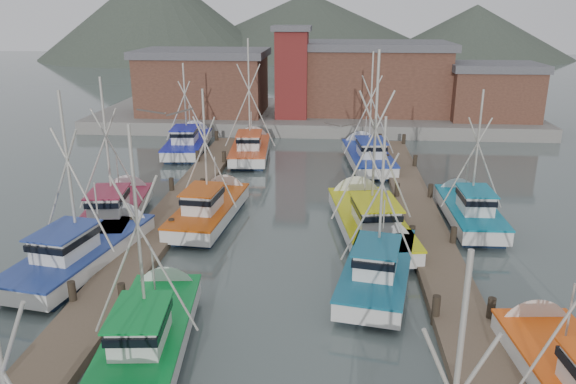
# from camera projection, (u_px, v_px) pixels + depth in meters

# --- Properties ---
(ground) EXTENTS (260.00, 260.00, 0.00)m
(ground) POSITION_uv_depth(u_px,v_px,m) (281.00, 293.00, 23.43)
(ground) COLOR #475553
(ground) RESTS_ON ground
(dock_left) EXTENTS (2.30, 46.00, 1.50)m
(dock_left) POSITION_uv_depth(u_px,v_px,m) (147.00, 244.00, 27.73)
(dock_left) COLOR brown
(dock_left) RESTS_ON ground
(dock_right) EXTENTS (2.30, 46.00, 1.50)m
(dock_right) POSITION_uv_depth(u_px,v_px,m) (435.00, 253.00, 26.66)
(dock_right) COLOR brown
(dock_right) RESTS_ON ground
(quay) EXTENTS (44.00, 16.00, 1.20)m
(quay) POSITION_uv_depth(u_px,v_px,m) (314.00, 116.00, 58.27)
(quay) COLOR gray
(quay) RESTS_ON ground
(shed_left) EXTENTS (12.72, 8.48, 6.20)m
(shed_left) POSITION_uv_depth(u_px,v_px,m) (204.00, 81.00, 56.05)
(shed_left) COLOR brown
(shed_left) RESTS_ON quay
(shed_center) EXTENTS (14.84, 9.54, 6.90)m
(shed_center) POSITION_uv_depth(u_px,v_px,m) (374.00, 77.00, 56.53)
(shed_center) COLOR brown
(shed_center) RESTS_ON quay
(shed_right) EXTENTS (8.48, 6.36, 5.20)m
(shed_right) POSITION_uv_depth(u_px,v_px,m) (492.00, 91.00, 53.11)
(shed_right) COLOR brown
(shed_right) RESTS_ON quay
(lookout_tower) EXTENTS (3.60, 3.60, 8.50)m
(lookout_tower) POSITION_uv_depth(u_px,v_px,m) (292.00, 72.00, 53.08)
(lookout_tower) COLOR maroon
(lookout_tower) RESTS_ON quay
(distant_hills) EXTENTS (175.00, 140.00, 42.00)m
(distant_hills) POSITION_uv_depth(u_px,v_px,m) (275.00, 55.00, 140.45)
(distant_hills) COLOR #424B3E
(distant_hills) RESTS_ON ground
(boat_4) EXTENTS (3.45, 8.46, 8.71)m
(boat_4) POSITION_uv_depth(u_px,v_px,m) (152.00, 330.00, 19.46)
(boat_4) COLOR #0F1C33
(boat_4) RESTS_ON ground
(boat_5) EXTENTS (4.03, 8.71, 8.00)m
(boat_5) POSITION_uv_depth(u_px,v_px,m) (379.00, 266.00, 24.33)
(boat_5) COLOR #0F1C33
(boat_5) RESTS_ON ground
(boat_6) EXTENTS (4.35, 9.59, 8.90)m
(boat_6) POSITION_uv_depth(u_px,v_px,m) (89.00, 249.00, 26.00)
(boat_6) COLOR #0F1C33
(boat_6) RESTS_ON ground
(boat_7) EXTENTS (4.04, 8.72, 10.20)m
(boat_7) POSITION_uv_depth(u_px,v_px,m) (575.00, 381.00, 16.82)
(boat_7) COLOR #0F1C33
(boat_7) RESTS_ON ground
(boat_8) EXTENTS (3.34, 8.67, 8.07)m
(boat_8) POSITION_uv_depth(u_px,v_px,m) (212.00, 208.00, 31.31)
(boat_8) COLOR #0F1C33
(boat_8) RESTS_ON ground
(boat_9) EXTENTS (4.46, 10.25, 10.38)m
(boat_9) POSITION_uv_depth(u_px,v_px,m) (368.00, 219.00, 29.67)
(boat_9) COLOR #0F1C33
(boat_9) RESTS_ON ground
(boat_10) EXTENTS (3.74, 8.93, 8.74)m
(boat_10) POSITION_uv_depth(u_px,v_px,m) (117.00, 210.00, 31.03)
(boat_10) COLOR #0F1C33
(boat_10) RESTS_ON ground
(boat_11) EXTENTS (3.23, 7.95, 8.00)m
(boat_11) POSITION_uv_depth(u_px,v_px,m) (467.00, 210.00, 31.04)
(boat_11) COLOR #0F1C33
(boat_11) RESTS_ON ground
(boat_12) EXTENTS (3.92, 9.00, 9.91)m
(boat_12) POSITION_uv_depth(u_px,v_px,m) (251.00, 148.00, 44.54)
(boat_12) COLOR #0F1C33
(boat_12) RESTS_ON ground
(boat_13) EXTENTS (3.82, 9.45, 9.21)m
(boat_13) POSITION_uv_depth(u_px,v_px,m) (367.00, 156.00, 42.33)
(boat_13) COLOR #0F1C33
(boat_13) RESTS_ON ground
(boat_14) EXTENTS (3.63, 9.45, 8.00)m
(boat_14) POSITION_uv_depth(u_px,v_px,m) (189.00, 142.00, 46.50)
(boat_14) COLOR #0F1C33
(boat_14) RESTS_ON ground
(gull_near) EXTENTS (1.54, 0.66, 0.24)m
(gull_near) POSITION_uv_depth(u_px,v_px,m) (165.00, 113.00, 15.22)
(gull_near) COLOR gray
(gull_near) RESTS_ON ground
(gull_far) EXTENTS (1.55, 0.62, 0.24)m
(gull_far) POSITION_uv_depth(u_px,v_px,m) (341.00, 125.00, 26.44)
(gull_far) COLOR gray
(gull_far) RESTS_ON ground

